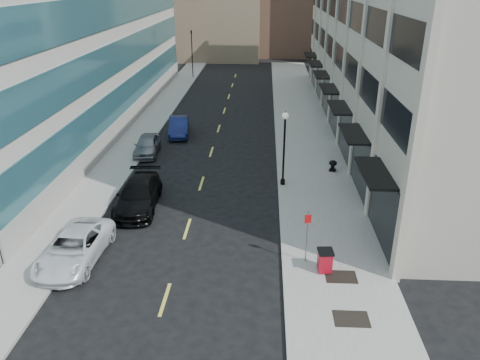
# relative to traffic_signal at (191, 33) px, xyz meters

# --- Properties ---
(ground) EXTENTS (160.00, 160.00, 0.00)m
(ground) POSITION_rel_traffic_signal_xyz_m (5.50, -48.00, -5.72)
(ground) COLOR black
(ground) RESTS_ON ground
(sidewalk_right) EXTENTS (5.00, 80.00, 0.15)m
(sidewalk_right) POSITION_rel_traffic_signal_xyz_m (13.00, -28.00, -5.64)
(sidewalk_right) COLOR gray
(sidewalk_right) RESTS_ON ground
(sidewalk_left) EXTENTS (3.00, 80.00, 0.15)m
(sidewalk_left) POSITION_rel_traffic_signal_xyz_m (-1.00, -28.00, -5.64)
(sidewalk_left) COLOR gray
(sidewalk_left) RESTS_ON ground
(building_right) EXTENTS (15.30, 46.50, 18.25)m
(building_right) POSITION_rel_traffic_signal_xyz_m (22.44, -21.01, 3.28)
(building_right) COLOR #BFB7A2
(building_right) RESTS_ON ground
(building_left) EXTENTS (16.14, 46.00, 20.00)m
(building_left) POSITION_rel_traffic_signal_xyz_m (-10.45, -21.00, 4.27)
(building_left) COLOR beige
(building_left) RESTS_ON ground
(grate_mid) EXTENTS (1.40, 1.00, 0.01)m
(grate_mid) POSITION_rel_traffic_signal_xyz_m (13.10, -47.00, -5.56)
(grate_mid) COLOR black
(grate_mid) RESTS_ON sidewalk_right
(grate_far) EXTENTS (1.40, 1.00, 0.01)m
(grate_far) POSITION_rel_traffic_signal_xyz_m (13.10, -44.20, -5.56)
(grate_far) COLOR black
(grate_far) RESTS_ON sidewalk_right
(road_centerline) EXTENTS (0.15, 68.20, 0.01)m
(road_centerline) POSITION_rel_traffic_signal_xyz_m (5.50, -31.00, -5.71)
(road_centerline) COLOR #D8CC4C
(road_centerline) RESTS_ON ground
(traffic_signal) EXTENTS (0.66, 0.66, 6.98)m
(traffic_signal) POSITION_rel_traffic_signal_xyz_m (0.00, 0.00, 0.00)
(traffic_signal) COLOR black
(traffic_signal) RESTS_ON ground
(car_white_van) EXTENTS (2.65, 5.35, 1.46)m
(car_white_van) POSITION_rel_traffic_signal_xyz_m (0.70, -43.35, -4.99)
(car_white_van) COLOR white
(car_white_van) RESTS_ON ground
(car_black_pickup) EXTENTS (2.57, 5.63, 1.60)m
(car_black_pickup) POSITION_rel_traffic_signal_xyz_m (2.30, -37.62, -4.92)
(car_black_pickup) COLOR black
(car_black_pickup) RESTS_ON ground
(car_silver_sedan) EXTENTS (2.00, 4.35, 1.44)m
(car_silver_sedan) POSITION_rel_traffic_signal_xyz_m (0.70, -28.72, -5.00)
(car_silver_sedan) COLOR gray
(car_silver_sedan) RESTS_ON ground
(car_blue_sedan) EXTENTS (2.17, 4.69, 1.49)m
(car_blue_sedan) POSITION_rel_traffic_signal_xyz_m (2.30, -23.99, -4.97)
(car_blue_sedan) COLOR navy
(car_blue_sedan) RESTS_ON ground
(trash_bin) EXTENTS (0.72, 0.79, 1.10)m
(trash_bin) POSITION_rel_traffic_signal_xyz_m (12.39, -43.78, -4.98)
(trash_bin) COLOR #A60B1B
(trash_bin) RESTS_ON sidewalk_right
(lamppost) EXTENTS (0.40, 0.40, 4.87)m
(lamppost) POSITION_rel_traffic_signal_xyz_m (10.80, -34.19, -2.71)
(lamppost) COLOR black
(lamppost) RESTS_ON sidewalk_right
(sign_post) EXTENTS (0.31, 0.09, 2.64)m
(sign_post) POSITION_rel_traffic_signal_xyz_m (11.60, -43.02, -3.89)
(sign_post) COLOR slate
(sign_post) RESTS_ON sidewalk_right
(urn_planter) EXTENTS (0.55, 0.55, 0.76)m
(urn_planter) POSITION_rel_traffic_signal_xyz_m (14.30, -31.74, -5.10)
(urn_planter) COLOR black
(urn_planter) RESTS_ON sidewalk_right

